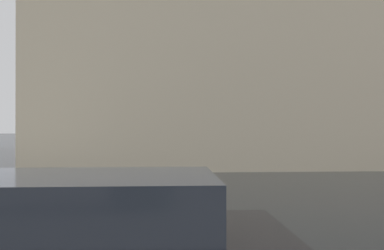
% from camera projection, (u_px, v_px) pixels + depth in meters
% --- Properties ---
extents(haussmann_block_corner, '(19.45, 28.33, 19.57)m').
position_uv_depth(haussmann_block_corner, '(297.00, 4.00, 27.74)').
color(haussmann_block_corner, beige).
rests_on(haussmann_block_corner, ground_plane).
extents(car_black, '(1.85, 4.10, 1.41)m').
position_uv_depth(car_black, '(67.00, 248.00, 3.96)').
color(car_black, black).
rests_on(car_black, ground_plane).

